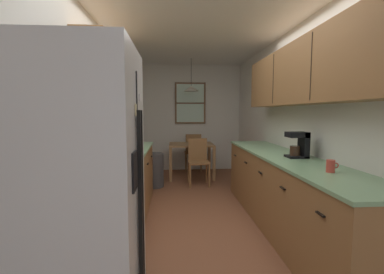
% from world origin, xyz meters
% --- Properties ---
extents(ground_plane, '(12.00, 12.00, 0.00)m').
position_xyz_m(ground_plane, '(0.00, 1.00, 0.00)').
color(ground_plane, brown).
extents(wall_left, '(0.10, 9.00, 2.55)m').
position_xyz_m(wall_left, '(-1.35, 1.00, 1.27)').
color(wall_left, silver).
rests_on(wall_left, ground).
extents(wall_right, '(0.10, 9.00, 2.55)m').
position_xyz_m(wall_right, '(1.35, 1.00, 1.27)').
color(wall_right, silver).
rests_on(wall_right, ground).
extents(wall_back, '(4.40, 0.10, 2.55)m').
position_xyz_m(wall_back, '(0.00, 3.65, 1.27)').
color(wall_back, silver).
rests_on(wall_back, ground).
extents(ceiling_slab, '(4.40, 9.00, 0.08)m').
position_xyz_m(ceiling_slab, '(0.00, 1.00, 2.59)').
color(ceiling_slab, white).
extents(refrigerator, '(0.77, 0.73, 1.80)m').
position_xyz_m(refrigerator, '(-0.93, -1.24, 0.90)').
color(refrigerator, silver).
rests_on(refrigerator, ground).
extents(stove_range, '(0.66, 0.65, 1.10)m').
position_xyz_m(stove_range, '(-0.99, -0.53, 0.47)').
color(stove_range, white).
rests_on(stove_range, ground).
extents(microwave_over_range, '(0.39, 0.61, 0.35)m').
position_xyz_m(microwave_over_range, '(-1.11, -0.53, 1.70)').
color(microwave_over_range, black).
extents(counter_left, '(0.64, 1.96, 0.90)m').
position_xyz_m(counter_left, '(-1.00, 0.77, 0.45)').
color(counter_left, olive).
rests_on(counter_left, ground).
extents(upper_cabinets_left, '(0.33, 2.04, 0.67)m').
position_xyz_m(upper_cabinets_left, '(-1.14, 0.72, 1.88)').
color(upper_cabinets_left, olive).
extents(counter_right, '(0.64, 3.24, 0.90)m').
position_xyz_m(counter_right, '(1.00, 0.13, 0.45)').
color(counter_right, olive).
rests_on(counter_right, ground).
extents(upper_cabinets_right, '(0.33, 2.92, 0.69)m').
position_xyz_m(upper_cabinets_right, '(1.14, 0.08, 1.85)').
color(upper_cabinets_right, olive).
extents(dining_table, '(0.95, 0.79, 0.73)m').
position_xyz_m(dining_table, '(0.05, 2.82, 0.62)').
color(dining_table, olive).
rests_on(dining_table, ground).
extents(dining_chair_near, '(0.41, 0.41, 0.90)m').
position_xyz_m(dining_chair_near, '(0.15, 2.22, 0.50)').
color(dining_chair_near, olive).
rests_on(dining_chair_near, ground).
extents(dining_chair_far, '(0.41, 0.41, 0.90)m').
position_xyz_m(dining_chair_far, '(0.14, 3.42, 0.50)').
color(dining_chair_far, olive).
rests_on(dining_chair_far, ground).
extents(pendant_light, '(0.32, 0.32, 0.69)m').
position_xyz_m(pendant_light, '(0.05, 2.82, 1.92)').
color(pendant_light, black).
extents(back_window, '(0.74, 0.05, 0.99)m').
position_xyz_m(back_window, '(0.08, 3.58, 1.63)').
color(back_window, brown).
extents(trash_bin, '(0.36, 0.36, 0.64)m').
position_xyz_m(trash_bin, '(-0.70, 2.10, 0.32)').
color(trash_bin, '#3F3F42').
rests_on(trash_bin, ground).
extents(storage_canister, '(0.12, 0.12, 0.20)m').
position_xyz_m(storage_canister, '(-1.00, -0.02, 1.00)').
color(storage_canister, '#265999').
rests_on(storage_canister, counter_left).
extents(dish_towel, '(0.02, 0.16, 0.24)m').
position_xyz_m(dish_towel, '(-0.64, -0.37, 0.50)').
color(dish_towel, white).
extents(coffee_maker, '(0.22, 0.18, 0.29)m').
position_xyz_m(coffee_maker, '(1.09, -0.01, 1.05)').
color(coffee_maker, black).
rests_on(coffee_maker, counter_right).
extents(mug_by_coffeemaker, '(0.11, 0.07, 0.11)m').
position_xyz_m(mug_by_coffeemaker, '(1.01, -0.75, 0.95)').
color(mug_by_coffeemaker, '#BF3F33').
rests_on(mug_by_coffeemaker, counter_right).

